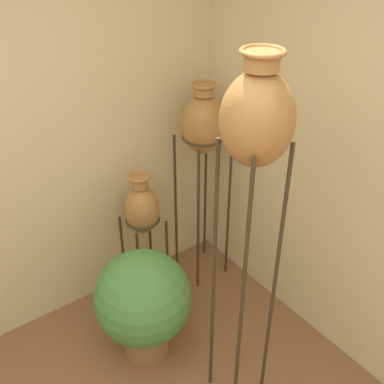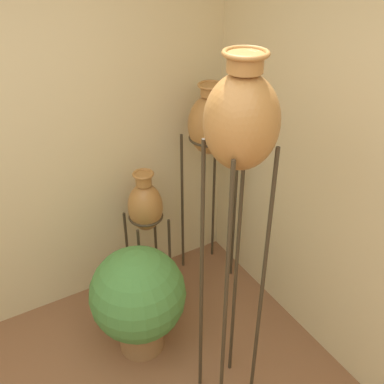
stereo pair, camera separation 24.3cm
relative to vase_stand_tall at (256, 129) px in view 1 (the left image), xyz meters
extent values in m
cylinder|color=#382D1E|center=(-0.11, -0.11, -0.88)|extent=(0.02, 0.02, 1.66)
cylinder|color=#382D1E|center=(0.11, -0.11, -0.88)|extent=(0.02, 0.02, 1.66)
cylinder|color=#382D1E|center=(-0.11, 0.11, -0.88)|extent=(0.02, 0.02, 1.66)
cylinder|color=#382D1E|center=(0.11, 0.11, -0.88)|extent=(0.02, 0.02, 1.66)
torus|color=#382D1E|center=(0.00, 0.00, -0.05)|extent=(0.23, 0.23, 0.02)
ellipsoid|color=#A87038|center=(0.00, 0.00, 0.04)|extent=(0.32, 0.32, 0.41)
cylinder|color=#A87038|center=(0.00, 0.00, 0.28)|extent=(0.14, 0.14, 0.07)
torus|color=#A87038|center=(0.00, 0.00, 0.32)|extent=(0.18, 0.18, 0.02)
cylinder|color=#382D1E|center=(0.34, 0.84, -1.12)|extent=(0.02, 0.02, 1.18)
cylinder|color=#382D1E|center=(0.62, 0.84, -1.12)|extent=(0.02, 0.02, 1.18)
cylinder|color=#382D1E|center=(0.34, 1.12, -1.12)|extent=(0.02, 0.02, 1.18)
cylinder|color=#382D1E|center=(0.62, 1.12, -1.12)|extent=(0.02, 0.02, 1.18)
torus|color=#382D1E|center=(0.48, 0.98, -0.53)|extent=(0.29, 0.29, 0.02)
ellipsoid|color=#A87038|center=(0.48, 0.98, -0.44)|extent=(0.30, 0.30, 0.41)
cylinder|color=#A87038|center=(0.48, 0.98, -0.20)|extent=(0.13, 0.13, 0.07)
torus|color=#A87038|center=(0.48, 0.98, -0.16)|extent=(0.17, 0.17, 0.02)
cylinder|color=#382D1E|center=(-0.13, 0.90, -1.37)|extent=(0.02, 0.02, 0.68)
cylinder|color=#382D1E|center=(0.10, 0.90, -1.37)|extent=(0.02, 0.02, 0.68)
cylinder|color=#382D1E|center=(-0.13, 1.13, -1.37)|extent=(0.02, 0.02, 0.68)
cylinder|color=#382D1E|center=(0.10, 1.13, -1.37)|extent=(0.02, 0.02, 0.68)
torus|color=#382D1E|center=(-0.01, 1.01, -1.03)|extent=(0.24, 0.24, 0.02)
ellipsoid|color=#A87038|center=(-0.01, 1.01, -0.95)|extent=(0.24, 0.24, 0.36)
cylinder|color=#A87038|center=(-0.01, 1.01, -0.73)|extent=(0.11, 0.11, 0.08)
torus|color=#A87038|center=(-0.01, 1.01, -0.69)|extent=(0.14, 0.14, 0.02)
cylinder|color=olive|center=(-0.30, 0.56, -1.59)|extent=(0.29, 0.29, 0.24)
torus|color=olive|center=(-0.30, 0.56, -1.47)|extent=(0.32, 0.32, 0.02)
sphere|color=#47843D|center=(-0.30, 0.56, -1.24)|extent=(0.60, 0.60, 0.60)
camera|label=1|loc=(-1.23, -1.23, 0.76)|focal=42.00mm
camera|label=2|loc=(-1.03, -1.36, 0.76)|focal=42.00mm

